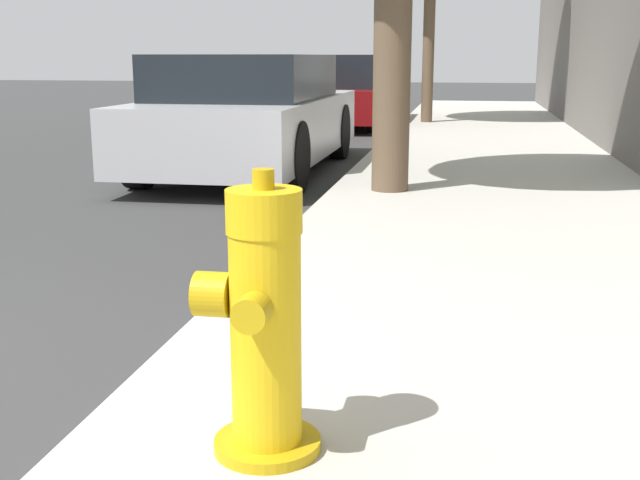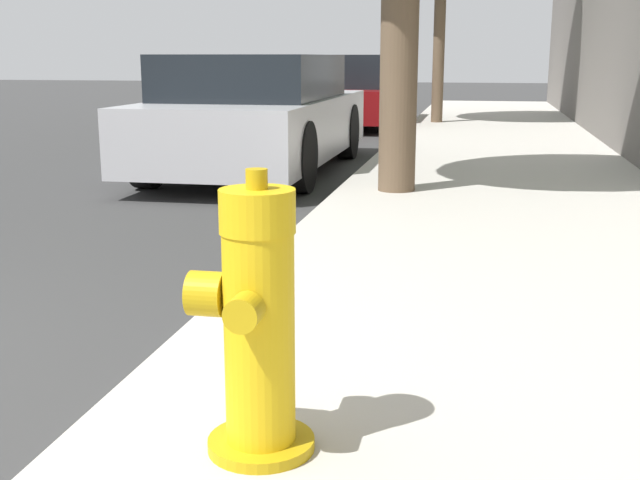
# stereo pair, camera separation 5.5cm
# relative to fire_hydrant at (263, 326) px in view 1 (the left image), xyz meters

# --- Properties ---
(fire_hydrant) EXTENTS (0.37, 0.38, 0.86)m
(fire_hydrant) POSITION_rel_fire_hydrant_xyz_m (0.00, 0.00, 0.00)
(fire_hydrant) COLOR #C39C11
(fire_hydrant) RESTS_ON sidewalk_slab
(parked_car_near) EXTENTS (1.78, 4.45, 1.32)m
(parked_car_near) POSITION_rel_fire_hydrant_xyz_m (-1.87, 6.71, 0.12)
(parked_car_near) COLOR #B7B7BC
(parked_car_near) RESTS_ON ground_plane
(parked_car_mid) EXTENTS (1.73, 4.19, 1.33)m
(parked_car_mid) POSITION_rel_fire_hydrant_xyz_m (-1.81, 13.05, 0.11)
(parked_car_mid) COLOR maroon
(parked_car_mid) RESTS_ON ground_plane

